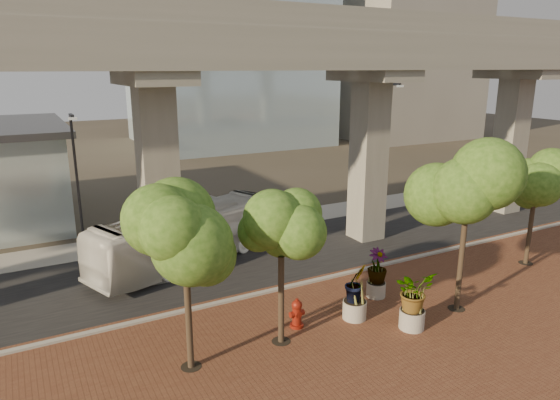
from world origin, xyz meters
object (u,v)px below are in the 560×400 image
transit_bus (188,236)px  planter_front (414,294)px  parked_car (505,187)px  fire_hydrant (297,313)px

transit_bus → planter_front: 11.73m
parked_car → fire_hydrant: (-24.44, -9.87, -0.15)m
parked_car → planter_front: size_ratio=2.01×
parked_car → fire_hydrant: size_ratio=4.01×
transit_bus → planter_front: (5.37, -10.43, 0.00)m
parked_car → planter_front: (-20.62, -12.04, 0.71)m
transit_bus → fire_hydrant: transit_bus is taller
parked_car → fire_hydrant: parked_car is taller
parked_car → planter_front: 23.89m
transit_bus → parked_car: transit_bus is taller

